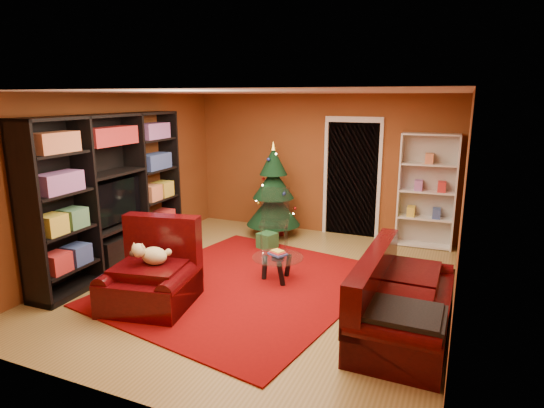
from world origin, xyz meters
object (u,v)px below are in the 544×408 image
at_px(rug, 245,285).
at_px(sofa, 406,293).
at_px(media_unit, 112,193).
at_px(dog, 154,256).
at_px(coffee_table, 278,268).
at_px(acrylic_chair, 274,224).
at_px(gift_box_red, 278,228).
at_px(armchair, 150,273).
at_px(white_bookshelf, 427,192).
at_px(gift_box_green, 267,241).
at_px(christmas_tree, 273,190).

relative_size(rug, sofa, 1.71).
distance_m(media_unit, dog, 1.67).
height_order(coffee_table, acrylic_chair, acrylic_chair).
xyz_separation_m(gift_box_red, armchair, (-0.30, -3.41, 0.32)).
xyz_separation_m(white_bookshelf, coffee_table, (-1.74, -2.42, -0.79)).
distance_m(media_unit, white_bookshelf, 5.10).
xyz_separation_m(gift_box_green, gift_box_red, (-0.16, 0.84, -0.02)).
xyz_separation_m(media_unit, gift_box_green, (1.77, 1.68, -1.01)).
bearing_deg(gift_box_red, media_unit, -122.56).
relative_size(media_unit, gift_box_red, 13.01).
height_order(gift_box_red, sofa, sofa).
distance_m(media_unit, sofa, 4.36).
distance_m(rug, armchair, 1.35).
height_order(sofa, coffee_table, sofa).
relative_size(dog, coffee_table, 0.56).
xyz_separation_m(gift_box_red, dog, (-0.26, -3.35, 0.53)).
distance_m(rug, dog, 1.37).
height_order(gift_box_green, sofa, sofa).
height_order(armchair, acrylic_chair, acrylic_chair).
bearing_deg(white_bookshelf, media_unit, -147.96).
xyz_separation_m(christmas_tree, gift_box_red, (0.05, 0.10, -0.75)).
distance_m(sofa, coffee_table, 1.98).
xyz_separation_m(gift_box_green, sofa, (2.53, -1.96, 0.30)).
height_order(christmas_tree, gift_box_green, christmas_tree).
distance_m(christmas_tree, armchair, 3.35).
height_order(rug, coffee_table, coffee_table).
relative_size(gift_box_red, coffee_table, 0.32).
height_order(media_unit, acrylic_chair, media_unit).
xyz_separation_m(gift_box_green, coffee_table, (0.70, -1.23, 0.05)).
bearing_deg(christmas_tree, gift_box_green, -74.64).
bearing_deg(armchair, acrylic_chair, 65.90).
relative_size(christmas_tree, dog, 4.45).
xyz_separation_m(media_unit, dog, (1.35, -0.83, -0.51)).
distance_m(armchair, acrylic_chair, 2.60).
bearing_deg(media_unit, gift_box_red, 54.93).
height_order(christmas_tree, acrylic_chair, christmas_tree).
bearing_deg(white_bookshelf, armchair, -129.88).
bearing_deg(acrylic_chair, sofa, -56.38).
distance_m(christmas_tree, white_bookshelf, 2.68).
relative_size(gift_box_red, sofa, 0.11).
relative_size(white_bookshelf, sofa, 0.98).
bearing_deg(gift_box_red, armchair, -94.99).
relative_size(gift_box_green, coffee_table, 0.39).
bearing_deg(sofa, gift_box_green, 53.07).
height_order(gift_box_red, acrylic_chair, acrylic_chair).
xyz_separation_m(white_bookshelf, acrylic_chair, (-2.29, -1.23, -0.50)).
relative_size(christmas_tree, coffee_table, 2.47).
bearing_deg(sofa, coffee_table, 69.05).
relative_size(christmas_tree, sofa, 0.87).
bearing_deg(dog, coffee_table, 38.08).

